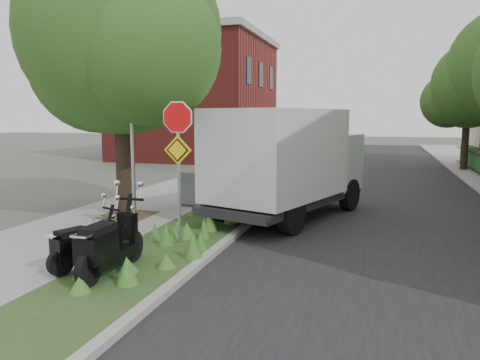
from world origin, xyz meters
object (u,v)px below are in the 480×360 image
at_px(scooter_near, 105,251).
at_px(utility_cabinet, 193,189).
at_px(sign_assembly, 178,143).
at_px(box_truck, 288,158).
at_px(scooter_far, 80,249).

relative_size(scooter_near, utility_cabinet, 1.93).
height_order(sign_assembly, utility_cabinet, sign_assembly).
bearing_deg(utility_cabinet, box_truck, -9.37).
bearing_deg(scooter_far, scooter_near, -16.33).
distance_m(box_truck, utility_cabinet, 3.32).
distance_m(scooter_far, box_truck, 6.57).
height_order(scooter_far, utility_cabinet, utility_cabinet).
distance_m(scooter_near, scooter_far, 0.66).
xyz_separation_m(sign_assembly, utility_cabinet, (-1.40, 4.17, -1.71)).
height_order(box_truck, utility_cabinet, box_truck).
relative_size(scooter_near, scooter_far, 1.26).
relative_size(scooter_near, box_truck, 0.32).
bearing_deg(utility_cabinet, scooter_near, -80.76).
relative_size(sign_assembly, utility_cabinet, 3.10).
bearing_deg(scooter_near, sign_assembly, 82.18).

